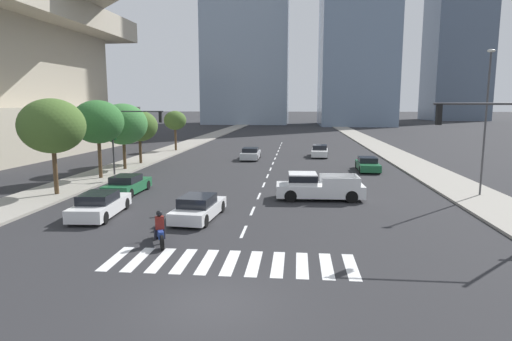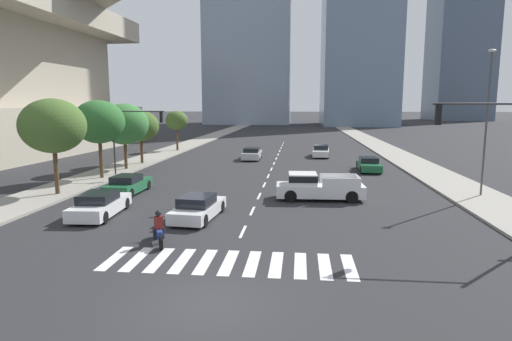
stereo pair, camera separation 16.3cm
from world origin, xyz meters
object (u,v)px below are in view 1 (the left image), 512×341
sedan_green_0 (368,165)px  traffic_signal_near (505,140)px  traffic_signal_far (132,128)px  street_tree_fifth (175,121)px  motorcycle_lead (160,231)px  street_lamp_east (486,114)px  street_tree_second (98,122)px  street_tree_fourth (139,126)px  sedan_silver_3 (251,154)px  sedan_white_1 (100,205)px  sedan_white_5 (320,151)px  street_tree_nearest (52,126)px  pickup_truck (315,187)px  street_tree_third (123,124)px  sedan_white_4 (198,208)px  sedan_green_2 (127,185)px

sedan_green_0 → traffic_signal_near: bearing=8.6°
traffic_signal_far → street_tree_fifth: size_ratio=1.12×
motorcycle_lead → street_lamp_east: (17.65, 11.19, 4.77)m
street_tree_second → street_tree_fourth: bearing=90.0°
sedan_silver_3 → street_lamp_east: 25.12m
sedan_white_1 → street_tree_second: bearing=22.0°
traffic_signal_near → traffic_signal_far: 26.89m
street_tree_second → motorcycle_lead: bearing=-57.0°
sedan_white_5 → street_lamp_east: (9.23, -21.28, 4.73)m
sedan_silver_3 → street_tree_fourth: bearing=116.2°
sedan_green_0 → street_tree_nearest: street_tree_nearest is taller
sedan_silver_3 → street_tree_nearest: size_ratio=0.73×
traffic_signal_near → traffic_signal_far: traffic_signal_near is taller
street_tree_nearest → street_tree_fourth: bearing=90.0°
street_tree_fifth → pickup_truck: bearing=-58.1°
motorcycle_lead → street_tree_fourth: size_ratio=0.39×
street_lamp_east → street_tree_third: street_lamp_east is taller
sedan_white_4 → traffic_signal_near: 14.64m
street_tree_third → street_tree_fourth: 3.99m
motorcycle_lead → street_tree_third: (-9.83, 19.99, 3.62)m
sedan_white_1 → sedan_green_2: (-0.87, 5.84, -0.02)m
pickup_truck → traffic_signal_far: 16.80m
traffic_signal_near → street_tree_fourth: traffic_signal_near is taller
sedan_white_4 → street_tree_nearest: 12.19m
sedan_silver_3 → sedan_white_5: 8.38m
sedan_white_4 → sedan_silver_3: bearing=5.5°
traffic_signal_near → street_tree_nearest: traffic_signal_near is taller
pickup_truck → street_tree_third: street_tree_third is taller
street_lamp_east → street_tree_second: (-27.47, 3.96, -0.76)m
sedan_silver_3 → street_tree_fifth: (-10.55, 7.34, 3.35)m
sedan_white_1 → motorcycle_lead: bearing=-135.2°
street_tree_nearest → street_tree_fourth: street_tree_nearest is taller
street_tree_third → traffic_signal_near: bearing=-36.3°
pickup_truck → motorcycle_lead: bearing=51.3°
street_tree_nearest → street_tree_third: bearing=90.0°
pickup_truck → sedan_silver_3: pickup_truck is taller
pickup_truck → sedan_green_0: bearing=-115.0°
sedan_silver_3 → sedan_white_1: bearing=167.9°
motorcycle_lead → pickup_truck: pickup_truck is taller
sedan_green_0 → street_lamp_east: size_ratio=0.50×
sedan_green_2 → street_tree_fifth: bearing=10.5°
sedan_white_5 → street_tree_fifth: (-18.24, 4.01, 3.34)m
motorcycle_lead → street_tree_third: 22.57m
motorcycle_lead → sedan_silver_3: bearing=-25.9°
sedan_white_1 → sedan_green_2: 5.90m
sedan_white_5 → sedan_green_0: bearing=23.3°
street_tree_fourth → street_tree_fifth: 12.50m
traffic_signal_far → street_tree_fourth: (-2.06, 7.16, -0.19)m
sedan_silver_3 → street_tree_third: size_ratio=0.77×
sedan_green_0 → pickup_truck: bearing=-21.2°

